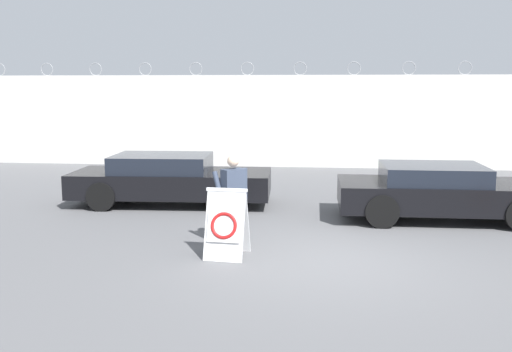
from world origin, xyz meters
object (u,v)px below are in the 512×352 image
object	(u,v)px
security_guard	(233,196)
parked_car_front_coupe	(170,179)
parked_car_rear_sedan	(440,191)
barricade_sign	(226,223)

from	to	relation	value
security_guard	parked_car_front_coupe	distance (m)	3.96
security_guard	parked_car_front_coupe	bearing A→B (deg)	-100.56
security_guard	parked_car_front_coupe	size ratio (longest dim) A/B	0.34
security_guard	parked_car_rear_sedan	world-z (taller)	security_guard
barricade_sign	parked_car_front_coupe	distance (m)	4.64
barricade_sign	parked_car_rear_sedan	size ratio (longest dim) A/B	0.27
barricade_sign	parked_car_front_coupe	xyz separation A→B (m)	(-2.08, 4.15, 0.04)
parked_car_front_coupe	parked_car_rear_sedan	bearing A→B (deg)	-11.39
security_guard	parked_car_rear_sedan	bearing A→B (deg)	168.49
parked_car_front_coupe	parked_car_rear_sedan	world-z (taller)	parked_car_front_coupe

